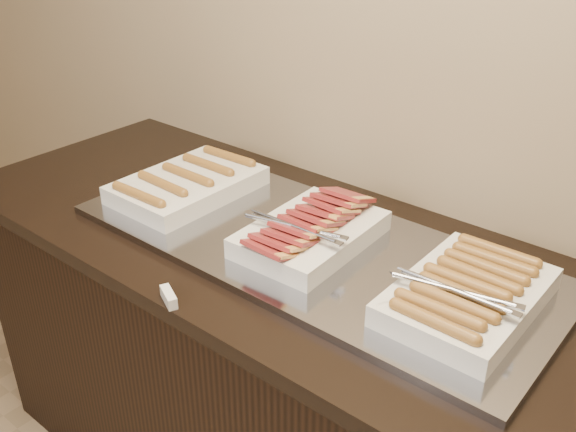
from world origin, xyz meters
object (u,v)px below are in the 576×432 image
object	(u,v)px
counter	(303,387)
dish_center	(310,231)
dish_left	(188,184)
dish_right	(467,294)
warming_tray	(308,246)

from	to	relation	value
counter	dish_center	xyz separation A→B (m)	(0.02, -0.00, 0.50)
dish_left	dish_center	distance (m)	0.43
dish_left	dish_right	bearing A→B (deg)	-0.00
dish_center	dish_right	bearing A→B (deg)	-1.92
dish_center	dish_right	world-z (taller)	dish_center
warming_tray	dish_right	distance (m)	0.41
warming_tray	dish_center	world-z (taller)	dish_center
dish_left	dish_right	size ratio (longest dim) A/B	1.04
counter	warming_tray	size ratio (longest dim) A/B	1.72
warming_tray	dish_left	distance (m)	0.43
counter	warming_tray	distance (m)	0.46
counter	warming_tray	bearing A→B (deg)	0.00
warming_tray	dish_right	size ratio (longest dim) A/B	3.20
dish_right	dish_center	bearing A→B (deg)	-179.88
counter	dish_center	world-z (taller)	dish_center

